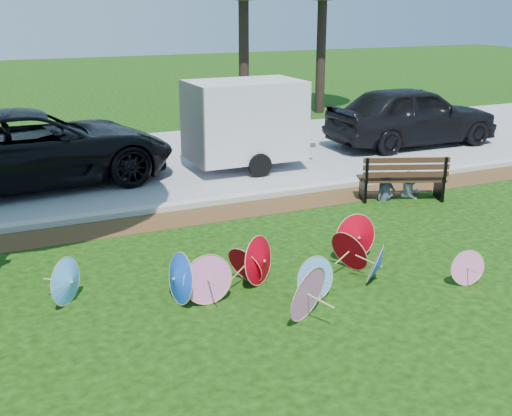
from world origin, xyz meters
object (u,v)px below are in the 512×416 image
at_px(parasol_pile, 271,268).
at_px(cargo_trailer, 245,120).
at_px(dark_pickup, 412,116).
at_px(person_right, 413,170).
at_px(park_bench, 401,177).
at_px(person_left, 387,174).
at_px(black_van, 34,148).

relative_size(parasol_pile, cargo_trailer, 2.22).
bearing_deg(parasol_pile, dark_pickup, 42.19).
bearing_deg(cargo_trailer, person_right, -57.51).
height_order(cargo_trailer, park_bench, cargo_trailer).
bearing_deg(parasol_pile, cargo_trailer, 69.50).
height_order(park_bench, person_left, person_left).
distance_m(cargo_trailer, person_right, 4.58).
bearing_deg(cargo_trailer, dark_pickup, 6.01).
xyz_separation_m(parasol_pile, person_right, (5.04, 3.17, 0.24)).
bearing_deg(black_van, person_right, -125.90).
xyz_separation_m(park_bench, person_right, (0.35, 0.05, 0.11)).
xyz_separation_m(dark_pickup, cargo_trailer, (-5.75, -0.59, 0.39)).
bearing_deg(person_left, dark_pickup, 56.31).
distance_m(dark_pickup, cargo_trailer, 5.80).
bearing_deg(person_right, dark_pickup, 32.13).
xyz_separation_m(cargo_trailer, person_right, (2.42, -3.82, -0.68)).
relative_size(dark_pickup, park_bench, 2.78).
relative_size(dark_pickup, person_right, 4.35).
distance_m(parasol_pile, person_left, 5.37).
bearing_deg(parasol_pile, person_right, 32.16).
xyz_separation_m(parasol_pile, dark_pickup, (8.37, 7.58, 0.54)).
xyz_separation_m(black_van, person_right, (7.56, -4.42, -0.29)).
bearing_deg(person_right, cargo_trailer, 101.52).
bearing_deg(person_left, parasol_pile, -135.18).
height_order(parasol_pile, person_right, person_right).
bearing_deg(black_van, park_bench, -127.38).
height_order(dark_pickup, person_right, dark_pickup).
distance_m(dark_pickup, person_right, 5.54).
bearing_deg(cargo_trailer, black_van, 173.48).
height_order(black_van, person_right, black_van).
relative_size(black_van, cargo_trailer, 2.29).
distance_m(parasol_pile, park_bench, 5.63).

